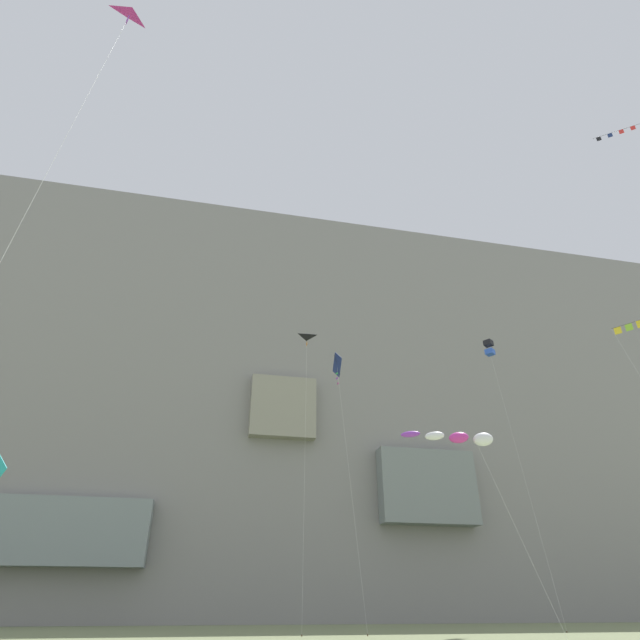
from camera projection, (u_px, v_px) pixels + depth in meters
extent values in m
cube|color=gray|center=(273.00, 406.00, 79.45)|extent=(180.00, 22.82, 57.52)
cube|color=gray|center=(65.00, 531.00, 54.79)|extent=(17.27, 2.06, 6.88)
cube|color=gray|center=(283.00, 408.00, 67.18)|extent=(8.52, 2.16, 8.10)
cube|color=gray|center=(428.00, 487.00, 65.40)|extent=(12.65, 2.33, 9.11)
pyramid|color=black|center=(306.00, 345.00, 49.26)|extent=(1.41, 0.94, 0.36)
cube|color=orange|center=(307.00, 344.00, 48.86)|extent=(0.07, 0.43, 0.45)
cylinder|color=silver|center=(305.00, 465.00, 41.88)|extent=(0.60, 2.87, 23.51)
cylinder|color=#4C3823|center=(302.00, 636.00, 34.86)|extent=(0.08, 0.08, 0.12)
cylinder|color=black|center=(621.00, 130.00, 37.37)|extent=(2.91, 2.32, 0.02)
cube|color=red|center=(633.00, 128.00, 36.99)|extent=(0.26, 0.22, 0.34)
cube|color=red|center=(621.00, 132.00, 37.28)|extent=(0.27, 0.23, 0.34)
cube|color=navy|center=(610.00, 135.00, 37.56)|extent=(0.27, 0.23, 0.34)
cube|color=black|center=(599.00, 139.00, 37.85)|extent=(0.26, 0.22, 0.34)
cube|color=black|center=(488.00, 343.00, 56.47)|extent=(1.17, 1.17, 0.59)
cube|color=blue|center=(490.00, 352.00, 55.95)|extent=(1.17, 1.17, 0.59)
cylinder|color=black|center=(492.00, 348.00, 56.28)|extent=(0.03, 0.03, 1.59)
cylinder|color=black|center=(486.00, 347.00, 56.14)|extent=(0.03, 0.03, 1.59)
cylinder|color=silver|center=(522.00, 470.00, 47.81)|extent=(0.26, 4.13, 25.57)
cylinder|color=#4C3823|center=(567.00, 632.00, 39.78)|extent=(0.08, 0.08, 0.12)
cube|color=navy|center=(337.00, 365.00, 48.10)|extent=(0.53, 2.38, 2.31)
cylinder|color=black|center=(337.00, 365.00, 48.10)|extent=(0.65, 0.30, 1.86)
cube|color=green|center=(337.00, 373.00, 47.66)|extent=(0.18, 0.25, 0.14)
cube|color=purple|center=(337.00, 378.00, 47.42)|extent=(0.15, 0.27, 0.14)
cube|color=#CC3399|center=(338.00, 383.00, 47.20)|extent=(0.07, 0.28, 0.14)
cylinder|color=silver|center=(350.00, 481.00, 41.66)|extent=(1.10, 2.96, 21.16)
cylinder|color=#4C3823|center=(368.00, 635.00, 35.33)|extent=(0.08, 0.08, 0.12)
pyramid|color=#CC3399|center=(131.00, 13.00, 26.63)|extent=(1.70, 1.47, 0.38)
cube|color=purple|center=(127.00, 20.00, 26.91)|extent=(0.24, 0.42, 0.48)
cylinder|color=silver|center=(35.00, 197.00, 18.03)|extent=(0.78, 4.39, 28.58)
ellipsoid|color=white|center=(483.00, 439.00, 34.31)|extent=(1.56, 1.19, 0.99)
ellipsoid|color=#CC3399|center=(459.00, 438.00, 34.42)|extent=(1.51, 1.03, 0.83)
ellipsoid|color=white|center=(435.00, 436.00, 34.52)|extent=(1.45, 0.86, 0.67)
ellipsoid|color=purple|center=(411.00, 434.00, 34.63)|extent=(1.40, 0.70, 0.51)
cylinder|color=silver|center=(518.00, 532.00, 31.08)|extent=(2.86, 1.62, 11.26)
cube|color=yellow|center=(618.00, 331.00, 37.99)|extent=(0.32, 0.43, 0.54)
cube|color=#8CCC33|center=(629.00, 327.00, 37.53)|extent=(0.32, 0.43, 0.54)
cube|color=yellow|center=(640.00, 324.00, 37.08)|extent=(0.33, 0.44, 0.54)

